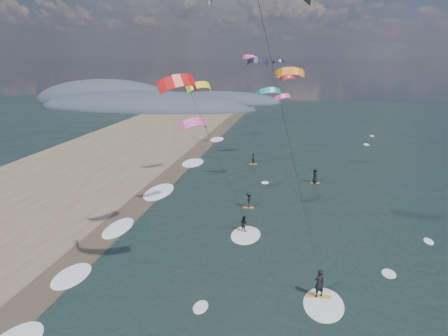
# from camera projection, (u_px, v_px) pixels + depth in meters

# --- Properties ---
(wet_sand_strip) EXTENTS (3.00, 240.00, 0.00)m
(wet_sand_strip) POSITION_uv_depth(u_px,v_px,m) (87.00, 251.00, 35.48)
(wet_sand_strip) COLOR #382D23
(wet_sand_strip) RESTS_ON ground
(coastal_hills) EXTENTS (80.00, 41.00, 15.00)m
(coastal_hills) POSITION_uv_depth(u_px,v_px,m) (140.00, 105.00, 134.22)
(coastal_hills) COLOR #3D4756
(coastal_hills) RESTS_ON ground
(kitesurfer_near_a) EXTENTS (8.05, 8.52, 19.85)m
(kitesurfer_near_a) POSITION_uv_depth(u_px,v_px,m) (269.00, 51.00, 20.53)
(kitesurfer_near_a) COLOR orange
(kitesurfer_near_a) RESTS_ON ground
(kitesurfer_near_b) EXTENTS (6.62, 9.00, 14.74)m
(kitesurfer_near_b) POSITION_uv_depth(u_px,v_px,m) (209.00, 140.00, 33.55)
(kitesurfer_near_b) COLOR orange
(kitesurfer_near_b) RESTS_ON ground
(far_kitesurfers) EXTENTS (9.73, 19.22, 1.85)m
(far_kitesurfers) POSITION_uv_depth(u_px,v_px,m) (277.00, 182.00, 51.32)
(far_kitesurfers) COLOR orange
(far_kitesurfers) RESTS_ON ground
(bg_kite_field) EXTENTS (13.54, 74.64, 8.17)m
(bg_kite_field) POSITION_uv_depth(u_px,v_px,m) (267.00, 77.00, 73.21)
(bg_kite_field) COLOR #D83F8C
(bg_kite_field) RESTS_ON ground
(shoreline_surf) EXTENTS (2.40, 79.40, 0.11)m
(shoreline_surf) POSITION_uv_depth(u_px,v_px,m) (124.00, 230.00, 39.79)
(shoreline_surf) COLOR white
(shoreline_surf) RESTS_ON ground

